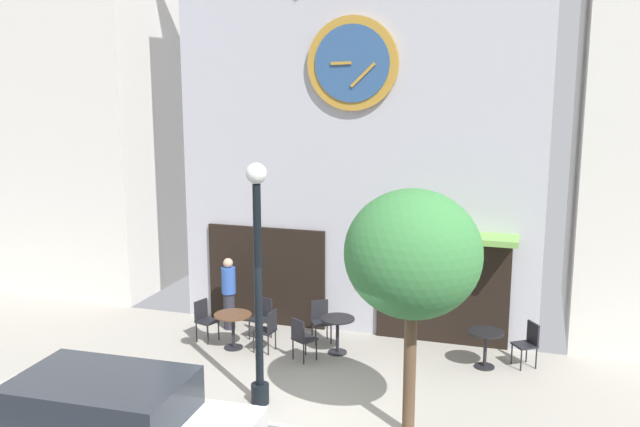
% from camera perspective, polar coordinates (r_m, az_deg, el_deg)
% --- Properties ---
extents(clock_building, '(8.13, 3.63, 11.28)m').
position_cam_1_polar(clock_building, '(16.23, 3.80, 11.49)').
color(clock_building, '#B2B2BC').
rests_on(clock_building, ground_plane).
extents(neighbor_building_left, '(5.60, 3.21, 13.08)m').
position_cam_1_polar(neighbor_building_left, '(20.39, -20.50, 12.79)').
color(neighbor_building_left, silver).
rests_on(neighbor_building_left, ground_plane).
extents(street_lamp, '(0.36, 0.36, 4.29)m').
position_cam_1_polar(street_lamp, '(12.08, -5.07, -5.83)').
color(street_lamp, black).
rests_on(street_lamp, ground_plane).
extents(street_tree, '(2.15, 1.93, 4.02)m').
position_cam_1_polar(street_tree, '(10.89, 7.57, -3.40)').
color(street_tree, brown).
rests_on(street_tree, ground_plane).
extents(cafe_table_center_right, '(0.80, 0.80, 0.76)m').
position_cam_1_polar(cafe_table_center_right, '(15.09, -7.12, -8.84)').
color(cafe_table_center_right, black).
rests_on(cafe_table_center_right, ground_plane).
extents(cafe_table_near_curb, '(0.71, 0.71, 0.77)m').
position_cam_1_polar(cafe_table_near_curb, '(14.74, 1.44, -9.34)').
color(cafe_table_near_curb, black).
rests_on(cafe_table_near_curb, ground_plane).
extents(cafe_table_center, '(0.72, 0.72, 0.76)m').
position_cam_1_polar(cafe_table_center, '(14.43, 13.36, -10.14)').
color(cafe_table_center, black).
rests_on(cafe_table_center, ground_plane).
extents(cafe_chair_left_end, '(0.49, 0.49, 0.90)m').
position_cam_1_polar(cafe_chair_left_end, '(15.63, -4.73, -8.24)').
color(cafe_chair_left_end, black).
rests_on(cafe_chair_left_end, ground_plane).
extents(cafe_chair_near_tree, '(0.50, 0.50, 0.90)m').
position_cam_1_polar(cafe_chair_near_tree, '(15.64, -9.42, -8.33)').
color(cafe_chair_near_tree, black).
rests_on(cafe_chair_near_tree, ground_plane).
extents(cafe_chair_facing_wall, '(0.55, 0.55, 0.90)m').
position_cam_1_polar(cafe_chair_facing_wall, '(14.72, 16.64, -9.93)').
color(cafe_chair_facing_wall, black).
rests_on(cafe_chair_facing_wall, ground_plane).
extents(cafe_chair_corner, '(0.44, 0.44, 0.90)m').
position_cam_1_polar(cafe_chair_corner, '(14.84, -4.27, -9.29)').
color(cafe_chair_corner, black).
rests_on(cafe_chair_corner, ground_plane).
extents(cafe_chair_outer, '(0.55, 0.55, 0.90)m').
position_cam_1_polar(cafe_chair_outer, '(14.37, -1.52, -9.96)').
color(cafe_chair_outer, black).
rests_on(cafe_chair_outer, ground_plane).
extents(cafe_chair_mid_row, '(0.55, 0.55, 0.90)m').
position_cam_1_polar(cafe_chair_mid_row, '(15.40, 0.05, -8.49)').
color(cafe_chair_mid_row, black).
rests_on(cafe_chair_mid_row, ground_plane).
extents(pedestrian_blue, '(0.38, 0.38, 1.67)m').
position_cam_1_polar(pedestrian_blue, '(16.14, -7.45, -6.42)').
color(pedestrian_blue, '#2D2D38').
rests_on(pedestrian_blue, ground_plane).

